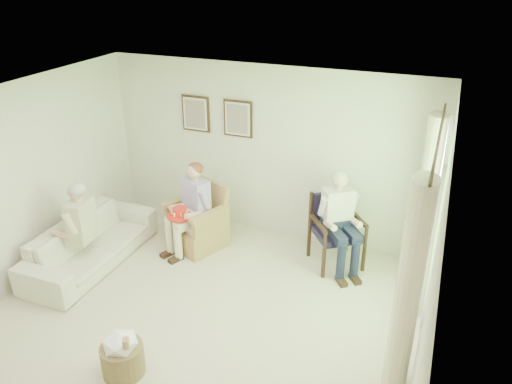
% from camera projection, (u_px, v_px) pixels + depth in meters
% --- Properties ---
extents(floor, '(5.50, 5.50, 0.00)m').
position_uv_depth(floor, '(181.00, 340.00, 5.67)').
color(floor, beige).
rests_on(floor, ground).
extents(back_wall, '(5.00, 0.04, 2.60)m').
position_uv_depth(back_wall, '(267.00, 152.00, 7.42)').
color(back_wall, silver).
rests_on(back_wall, ground).
extents(right_wall, '(0.04, 5.50, 2.60)m').
position_uv_depth(right_wall, '(428.00, 297.00, 4.28)').
color(right_wall, silver).
rests_on(right_wall, ground).
extents(ceiling, '(5.00, 5.50, 0.02)m').
position_uv_depth(ceiling, '(163.00, 119.00, 4.55)').
color(ceiling, white).
rests_on(ceiling, back_wall).
extents(window, '(0.13, 2.50, 1.63)m').
position_uv_depth(window, '(437.00, 207.00, 5.17)').
color(window, '#2D6B23').
rests_on(window, right_wall).
extents(curtain_left, '(0.34, 0.34, 2.30)m').
position_uv_depth(curtain_left, '(408.00, 292.00, 4.58)').
color(curtain_left, beige).
rests_on(curtain_left, ground).
extents(curtain_right, '(0.34, 0.34, 2.30)m').
position_uv_depth(curtain_right, '(425.00, 203.00, 6.23)').
color(curtain_right, beige).
rests_on(curtain_right, ground).
extents(framed_print_left, '(0.45, 0.05, 0.55)m').
position_uv_depth(framed_print_left, '(196.00, 114.00, 7.56)').
color(framed_print_left, '#382114').
rests_on(framed_print_left, back_wall).
extents(framed_print_right, '(0.45, 0.05, 0.55)m').
position_uv_depth(framed_print_right, '(238.00, 119.00, 7.33)').
color(framed_print_right, '#382114').
rests_on(framed_print_right, back_wall).
extents(wicker_armchair, '(0.74, 0.74, 0.95)m').
position_uv_depth(wicker_armchair, '(198.00, 226.00, 7.42)').
color(wicker_armchair, tan).
rests_on(wicker_armchair, ground).
extents(wood_armchair, '(0.65, 0.61, 0.99)m').
position_uv_depth(wood_armchair, '(339.00, 226.00, 6.93)').
color(wood_armchair, black).
rests_on(wood_armchair, ground).
extents(sofa, '(2.13, 0.83, 0.62)m').
position_uv_depth(sofa, '(91.00, 243.00, 6.97)').
color(sofa, white).
rests_on(sofa, ground).
extents(person_wicker, '(0.40, 0.63, 1.31)m').
position_uv_depth(person_wicker, '(192.00, 203.00, 7.12)').
color(person_wicker, beige).
rests_on(person_wicker, ground).
extents(person_dark, '(0.40, 0.63, 1.38)m').
position_uv_depth(person_dark, '(337.00, 215.00, 6.67)').
color(person_dark, '#181B35').
rests_on(person_dark, ground).
extents(person_sofa, '(0.42, 0.62, 1.28)m').
position_uv_depth(person_sofa, '(77.00, 223.00, 6.63)').
color(person_sofa, beige).
rests_on(person_sofa, ground).
extents(red_hat, '(0.37, 0.37, 0.14)m').
position_uv_depth(red_hat, '(180.00, 214.00, 7.04)').
color(red_hat, red).
rests_on(red_hat, person_wicker).
extents(hatbox, '(0.59, 0.59, 0.65)m').
position_uv_depth(hatbox, '(122.00, 354.00, 5.12)').
color(hatbox, tan).
rests_on(hatbox, ground).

